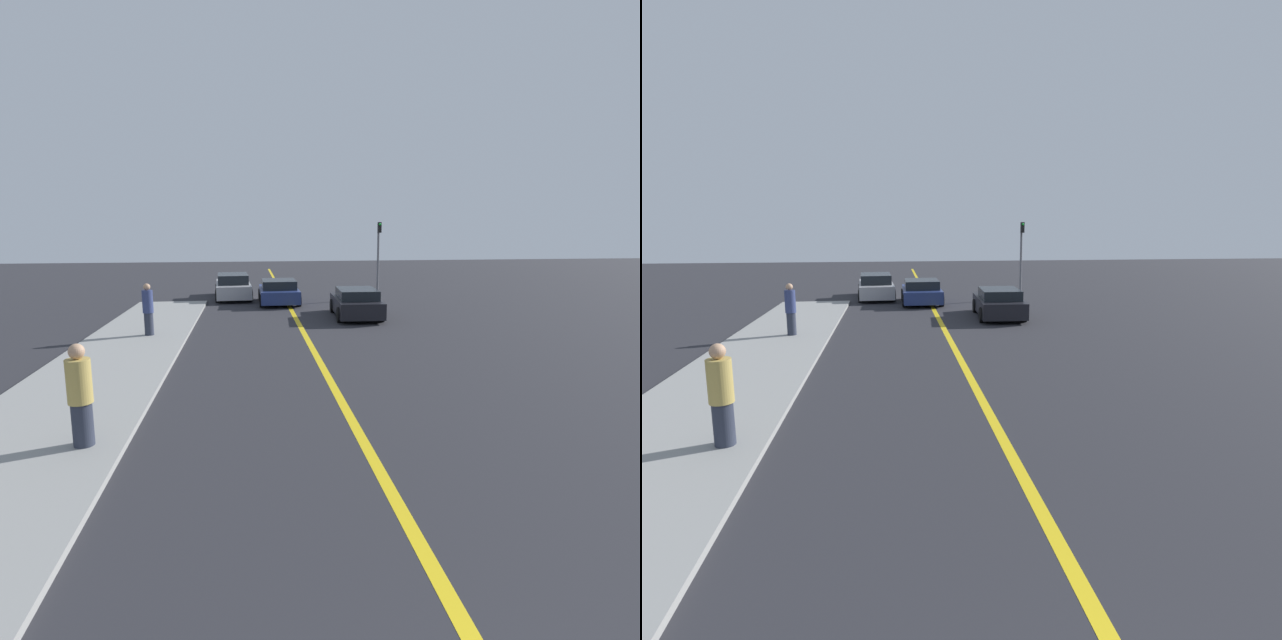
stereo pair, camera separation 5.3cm
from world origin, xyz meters
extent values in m
cube|color=gold|center=(0.00, 18.00, 0.00)|extent=(0.20, 60.00, 0.01)
cube|color=gray|center=(-5.74, 12.75, 0.06)|extent=(3.33, 25.51, 0.11)
cube|color=black|center=(2.60, 20.32, 0.50)|extent=(2.03, 4.10, 0.66)
cube|color=black|center=(2.60, 20.12, 1.03)|extent=(1.71, 2.29, 0.41)
cylinder|color=black|center=(1.81, 21.61, 0.31)|extent=(0.25, 0.63, 0.62)
cylinder|color=black|center=(3.52, 21.51, 0.31)|extent=(0.25, 0.63, 0.62)
cylinder|color=black|center=(1.67, 19.12, 0.31)|extent=(0.25, 0.63, 0.62)
cylinder|color=black|center=(3.39, 19.03, 0.31)|extent=(0.25, 0.63, 0.62)
cube|color=navy|center=(-0.44, 24.86, 0.48)|extent=(1.90, 3.91, 0.61)
cube|color=black|center=(-0.44, 24.66, 1.00)|extent=(1.67, 2.15, 0.43)
cylinder|color=black|center=(-1.34, 26.06, 0.31)|extent=(0.22, 0.63, 0.63)
cylinder|color=black|center=(0.46, 26.07, 0.31)|extent=(0.22, 0.63, 0.63)
cylinder|color=black|center=(-1.34, 23.65, 0.31)|extent=(0.22, 0.63, 0.63)
cylinder|color=black|center=(0.46, 23.65, 0.31)|extent=(0.22, 0.63, 0.63)
cube|color=#9E9EA3|center=(-2.79, 27.17, 0.52)|extent=(2.04, 4.77, 0.68)
cube|color=black|center=(-2.79, 26.93, 1.10)|extent=(1.71, 2.65, 0.49)
cylinder|color=black|center=(-3.72, 28.57, 0.32)|extent=(0.25, 0.65, 0.64)
cylinder|color=black|center=(-2.02, 28.66, 0.32)|extent=(0.25, 0.65, 0.64)
cylinder|color=black|center=(-3.57, 25.67, 0.32)|extent=(0.25, 0.65, 0.64)
cylinder|color=black|center=(-1.87, 25.76, 0.32)|extent=(0.25, 0.65, 0.64)
cylinder|color=#282D3D|center=(-4.75, 7.94, 0.48)|extent=(0.34, 0.34, 0.74)
cylinder|color=tan|center=(-4.75, 7.94, 1.23)|extent=(0.40, 0.40, 0.74)
sphere|color=tan|center=(-4.75, 7.94, 1.73)|extent=(0.26, 0.26, 0.26)
cylinder|color=#282D3D|center=(-5.38, 17.09, 0.50)|extent=(0.30, 0.30, 0.78)
cylinder|color=navy|center=(-5.38, 17.09, 1.28)|extent=(0.36, 0.36, 0.78)
sphere|color=tan|center=(-5.38, 17.09, 1.78)|extent=(0.23, 0.23, 0.23)
cylinder|color=slate|center=(4.97, 25.77, 2.05)|extent=(0.12, 0.12, 4.10)
cube|color=black|center=(4.97, 25.59, 3.83)|extent=(0.18, 0.18, 0.55)
sphere|color=green|center=(4.97, 25.50, 3.99)|extent=(0.14, 0.14, 0.14)
camera|label=1|loc=(-1.93, -0.44, 3.68)|focal=28.00mm
camera|label=2|loc=(-1.88, -0.45, 3.68)|focal=28.00mm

